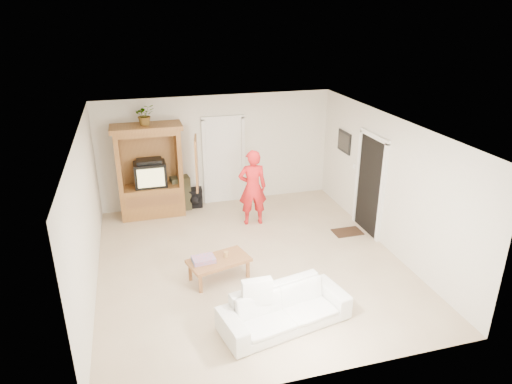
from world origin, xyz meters
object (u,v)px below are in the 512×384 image
at_px(sofa, 285,309).
at_px(coffee_table, 219,262).
at_px(armoire, 152,177).
at_px(man, 253,188).

distance_m(sofa, coffee_table, 1.65).
relative_size(armoire, sofa, 1.07).
height_order(armoire, sofa, armoire).
bearing_deg(coffee_table, man, 44.82).
relative_size(armoire, coffee_table, 1.82).
bearing_deg(armoire, coffee_table, -73.55).
xyz_separation_m(armoire, man, (2.06, -1.07, -0.07)).
height_order(sofa, coffee_table, sofa).
bearing_deg(man, armoire, -22.00).
bearing_deg(man, coffee_table, 65.52).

